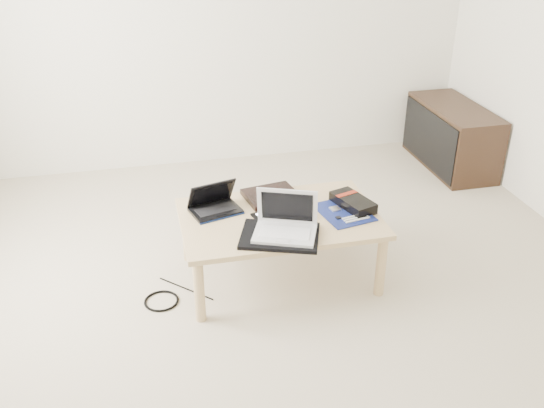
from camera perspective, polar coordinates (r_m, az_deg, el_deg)
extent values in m
plane|color=beige|center=(3.40, 0.73, -8.96)|extent=(4.00, 4.00, 0.00)
cube|color=tan|center=(3.38, 0.72, -1.37)|extent=(1.10, 0.70, 0.03)
cylinder|color=tan|center=(3.17, -6.86, -8.11)|extent=(0.06, 0.06, 0.37)
cylinder|color=tan|center=(3.39, 10.21, -5.76)|extent=(0.06, 0.06, 0.37)
cylinder|color=tan|center=(3.67, -8.03, -2.72)|extent=(0.06, 0.06, 0.37)
cylinder|color=tan|center=(3.86, 6.85, -1.00)|extent=(0.06, 0.06, 0.37)
cube|color=#352515|center=(5.09, 16.57, 6.12)|extent=(0.40, 0.90, 0.50)
cube|color=black|center=(5.00, 14.55, 5.99)|extent=(0.02, 0.86, 0.44)
cube|color=black|center=(3.57, -0.08, 0.80)|extent=(0.34, 0.30, 0.03)
cube|color=black|center=(3.43, -5.33, -0.62)|extent=(0.31, 0.25, 0.02)
cube|color=black|center=(3.42, -5.32, -0.50)|extent=(0.24, 0.16, 0.00)
cube|color=black|center=(3.37, -4.86, -0.98)|extent=(0.06, 0.04, 0.00)
cube|color=black|center=(3.43, -5.73, 1.02)|extent=(0.28, 0.16, 0.16)
cube|color=black|center=(3.43, -5.69, 0.93)|extent=(0.24, 0.13, 0.13)
cube|color=#0C1A44|center=(3.36, -4.69, -1.35)|extent=(0.26, 0.08, 0.01)
cube|color=black|center=(3.36, 0.38, -1.16)|extent=(0.27, 0.23, 0.01)
cube|color=white|center=(3.36, 0.38, -1.07)|extent=(0.22, 0.18, 0.00)
cube|color=silver|center=(3.44, 2.78, -0.40)|extent=(0.12, 0.25, 0.02)
cube|color=gray|center=(3.44, 2.78, -0.24)|extent=(0.10, 0.20, 0.00)
cube|color=black|center=(3.17, 0.74, -3.02)|extent=(0.48, 0.41, 0.02)
cube|color=silver|center=(3.16, 1.20, -2.82)|extent=(0.38, 0.33, 0.02)
cube|color=white|center=(3.15, 1.19, -2.71)|extent=(0.29, 0.21, 0.00)
cube|color=silver|center=(3.08, 0.99, -3.47)|extent=(0.08, 0.06, 0.00)
cube|color=silver|center=(3.18, 1.44, -0.20)|extent=(0.31, 0.16, 0.22)
cube|color=black|center=(3.17, 1.43, -0.27)|extent=(0.26, 0.13, 0.17)
cube|color=#0D1755|center=(3.43, 6.76, -0.76)|extent=(0.31, 0.36, 0.01)
cube|color=silver|center=(3.45, 5.95, -0.45)|extent=(0.06, 0.06, 0.01)
cube|color=yellow|center=(3.54, 7.03, 0.26)|extent=(0.11, 0.03, 0.01)
cube|color=yellow|center=(3.52, 7.19, 0.13)|extent=(0.11, 0.03, 0.01)
cube|color=silver|center=(3.39, 7.71, -1.15)|extent=(0.15, 0.04, 0.01)
cube|color=silver|center=(3.37, 7.90, -1.31)|extent=(0.15, 0.04, 0.01)
cube|color=silver|center=(3.35, 8.09, -1.48)|extent=(0.15, 0.04, 0.01)
cube|color=black|center=(3.36, 6.27, -1.28)|extent=(0.03, 0.03, 0.01)
cube|color=black|center=(3.49, 7.62, 0.14)|extent=(0.22, 0.31, 0.06)
cube|color=maroon|center=(3.51, 7.06, 0.97)|extent=(0.14, 0.08, 0.00)
torus|color=black|center=(3.30, -0.01, -1.72)|extent=(0.12, 0.12, 0.01)
torus|color=black|center=(3.43, -10.37, -8.97)|extent=(0.24, 0.24, 0.01)
cylinder|color=black|center=(3.51, -8.11, -7.89)|extent=(0.28, 0.28, 0.01)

